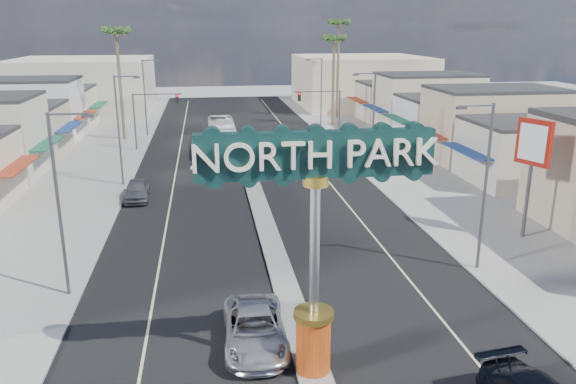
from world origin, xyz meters
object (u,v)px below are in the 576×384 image
object	(u,v)px
gateway_sign	(315,226)
palm_left_far	(116,37)
streetlight_r_mid	(372,119)
car_parked_left	(137,190)
streetlight_l_far	(146,94)
streetlight_r_near	(483,179)
streetlight_l_near	(61,197)
streetlight_r_far	(320,91)
traffic_signal_right	(323,106)
suv_left	(255,328)
palm_right_far	(339,29)
traffic_signal_left	(152,110)
bank_pylon_sign	(533,149)
city_bus	(222,136)
palm_right_mid	(334,43)
streetlight_l_mid	(120,125)
car_parked_right	(306,159)

from	to	relation	value
gateway_sign	palm_left_far	size ratio (longest dim) A/B	0.70
streetlight_r_mid	palm_left_far	distance (m)	31.47
car_parked_left	gateway_sign	bearing A→B (deg)	-71.15
streetlight_l_far	streetlight_r_near	distance (m)	46.90
streetlight_l_near	streetlight_r_mid	xyz separation A→B (m)	(20.87, 20.00, 0.00)
streetlight_r_far	gateway_sign	bearing A→B (deg)	-101.78
traffic_signal_right	suv_left	distance (m)	41.42
streetlight_r_far	palm_right_far	distance (m)	13.21
gateway_sign	traffic_signal_left	distance (m)	43.04
palm_right_far	bank_pylon_sign	world-z (taller)	palm_right_far
streetlight_l_far	palm_left_far	distance (m)	7.21
traffic_signal_right	streetlight_l_near	size ratio (longest dim) A/B	0.67
city_bus	bank_pylon_sign	xyz separation A→B (m)	(17.57, -28.35, 4.04)
traffic_signal_left	traffic_signal_right	size ratio (longest dim) A/B	1.00
streetlight_l_near	bank_pylon_sign	size ratio (longest dim) A/B	1.23
palm_right_mid	palm_right_far	world-z (taller)	palm_right_far
gateway_sign	streetlight_l_mid	distance (m)	29.91
gateway_sign	streetlight_r_far	xyz separation A→B (m)	(10.43, 50.02, -0.86)
traffic_signal_left	car_parked_left	size ratio (longest dim) A/B	1.35
suv_left	car_parked_right	distance (m)	30.85
car_parked_left	streetlight_l_far	bearing A→B (deg)	91.35
streetlight_l_near	gateway_sign	bearing A→B (deg)	-37.55
streetlight_r_near	streetlight_r_far	size ratio (longest dim) A/B	1.00
streetlight_l_mid	car_parked_right	distance (m)	17.02
suv_left	city_bus	size ratio (longest dim) A/B	0.47
streetlight_r_far	bank_pylon_sign	xyz separation A→B (m)	(5.14, -38.00, 0.58)
traffic_signal_left	streetlight_r_mid	size ratio (longest dim) A/B	0.67
streetlight_r_mid	palm_right_mid	distance (m)	26.71
city_bus	car_parked_right	bearing A→B (deg)	-47.23
traffic_signal_right	streetlight_r_near	distance (m)	34.03
traffic_signal_right	car_parked_right	size ratio (longest dim) A/B	1.27
traffic_signal_left	streetlight_l_mid	bearing A→B (deg)	-95.10
streetlight_r_mid	palm_right_far	xyz separation A→B (m)	(4.57, 32.00, 7.32)
traffic_signal_left	streetlight_l_near	bearing A→B (deg)	-92.10
palm_right_far	car_parked_left	size ratio (longest dim) A/B	3.17
traffic_signal_right	streetlight_r_far	xyz separation A→B (m)	(1.25, 8.01, 0.79)
streetlight_l_near	car_parked_left	xyz separation A→B (m)	(1.43, 15.88, -4.31)
streetlight_l_far	streetlight_r_near	size ratio (longest dim) A/B	1.00
streetlight_r_far	bank_pylon_sign	bearing A→B (deg)	-82.30
traffic_signal_left	suv_left	distance (m)	40.52
streetlight_r_far	car_parked_left	bearing A→B (deg)	-126.64
city_bus	streetlight_l_mid	bearing A→B (deg)	-124.19
palm_right_mid	bank_pylon_sign	size ratio (longest dim) A/B	1.65
traffic_signal_right	streetlight_r_mid	bearing A→B (deg)	-84.90
traffic_signal_right	car_parked_left	size ratio (longest dim) A/B	1.35
gateway_sign	bank_pylon_sign	size ratio (longest dim) A/B	1.25
streetlight_l_near	streetlight_r_mid	bearing A→B (deg)	43.79
streetlight_l_near	palm_right_mid	bearing A→B (deg)	63.01
palm_right_mid	suv_left	distance (m)	54.75
streetlight_r_far	palm_left_far	distance (m)	24.38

